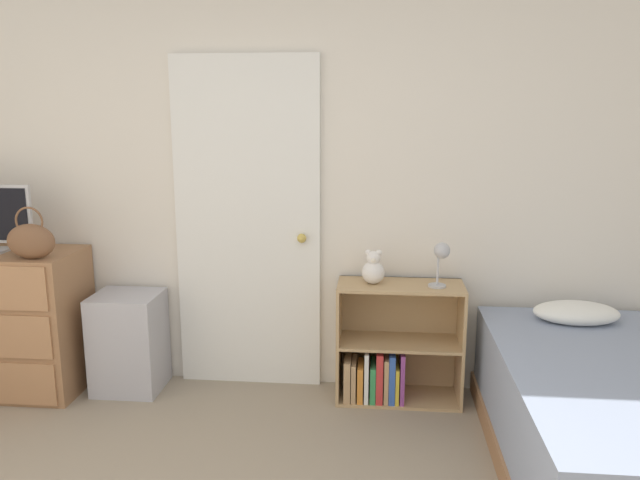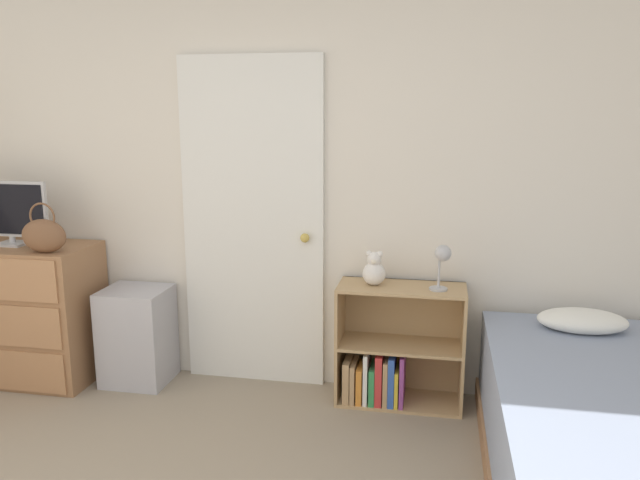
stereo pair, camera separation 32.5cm
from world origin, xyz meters
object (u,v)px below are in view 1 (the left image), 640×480
object	(u,v)px
desk_lamp	(441,256)
handbag	(31,240)
storage_bin	(129,342)
dresser	(1,321)
bookshelf	(389,355)
bed	(612,423)
teddy_bear	(373,269)

from	to	relation	value
desk_lamp	handbag	bearing A→B (deg)	-175.15
storage_bin	dresser	bearing A→B (deg)	-174.83
handbag	bookshelf	bearing A→B (deg)	6.68
storage_bin	bookshelf	distance (m)	1.60
dresser	bookshelf	distance (m)	2.38
desk_lamp	bed	bearing A→B (deg)	-42.69
handbag	bed	xyz separation A→B (m)	(3.06, -0.49, -0.70)
bookshelf	storage_bin	bearing A→B (deg)	-179.29
desk_lamp	bed	distance (m)	1.19
storage_bin	desk_lamp	distance (m)	1.96
storage_bin	bookshelf	xyz separation A→B (m)	(1.60, 0.02, -0.03)
handbag	desk_lamp	world-z (taller)	handbag
dresser	teddy_bear	distance (m)	2.29
handbag	teddy_bear	xyz separation A→B (m)	(1.93, 0.24, -0.18)
handbag	teddy_bear	size ratio (longest dim) A/B	1.49
desk_lamp	bed	size ratio (longest dim) A/B	0.15
teddy_bear	bed	bearing A→B (deg)	-32.97
teddy_bear	bed	world-z (taller)	teddy_bear
dresser	handbag	xyz separation A→B (m)	(0.33, -0.15, 0.54)
handbag	desk_lamp	distance (m)	2.32
teddy_bear	bookshelf	bearing A→B (deg)	-0.39
handbag	teddy_bear	bearing A→B (deg)	7.06
handbag	bookshelf	size ratio (longest dim) A/B	0.41
storage_bin	teddy_bear	size ratio (longest dim) A/B	3.00
handbag	storage_bin	size ratio (longest dim) A/B	0.49
handbag	storage_bin	world-z (taller)	handbag
dresser	bed	distance (m)	3.45
handbag	bookshelf	world-z (taller)	handbag
bookshelf	dresser	bearing A→B (deg)	-177.83
teddy_bear	desk_lamp	world-z (taller)	desk_lamp
desk_lamp	dresser	bearing A→B (deg)	-178.97
dresser	desk_lamp	world-z (taller)	desk_lamp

